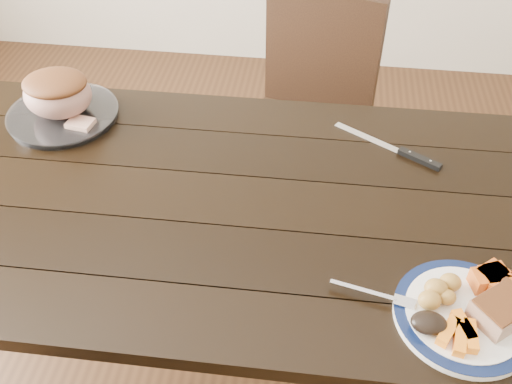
# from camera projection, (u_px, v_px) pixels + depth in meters

# --- Properties ---
(ground) EXTENTS (4.00, 4.00, 0.00)m
(ground) POSITION_uv_depth(u_px,v_px,m) (233.00, 360.00, 1.91)
(ground) COLOR #472B16
(ground) RESTS_ON ground
(dining_table) EXTENTS (1.61, 0.92, 0.75)m
(dining_table) POSITION_uv_depth(u_px,v_px,m) (226.00, 225.00, 1.47)
(dining_table) COLOR black
(dining_table) RESTS_ON ground
(chair_far) EXTENTS (0.53, 0.54, 0.93)m
(chair_far) POSITION_uv_depth(u_px,v_px,m) (307.00, 110.00, 2.07)
(chair_far) COLOR black
(chair_far) RESTS_ON ground
(dinner_plate) EXTENTS (0.28, 0.28, 0.02)m
(dinner_plate) POSITION_uv_depth(u_px,v_px,m) (463.00, 316.00, 1.14)
(dinner_plate) COLOR white
(dinner_plate) RESTS_ON dining_table
(plate_rim) EXTENTS (0.28, 0.28, 0.02)m
(plate_rim) POSITION_uv_depth(u_px,v_px,m) (464.00, 313.00, 1.13)
(plate_rim) COLOR #0B163A
(plate_rim) RESTS_ON dinner_plate
(serving_platter) EXTENTS (0.31, 0.31, 0.02)m
(serving_platter) POSITION_uv_depth(u_px,v_px,m) (64.00, 115.00, 1.65)
(serving_platter) COLOR white
(serving_platter) RESTS_ON dining_table
(pork_slice) EXTENTS (0.13, 0.13, 0.05)m
(pork_slice) POSITION_uv_depth(u_px,v_px,m) (501.00, 311.00, 1.11)
(pork_slice) COLOR #A67D66
(pork_slice) RESTS_ON dinner_plate
(roasted_potatoes) EXTENTS (0.09, 0.09, 0.04)m
(roasted_potatoes) POSITION_uv_depth(u_px,v_px,m) (440.00, 291.00, 1.15)
(roasted_potatoes) COLOR gold
(roasted_potatoes) RESTS_ON dinner_plate
(carrot_batons) EXTENTS (0.08, 0.10, 0.02)m
(carrot_batons) POSITION_uv_depth(u_px,v_px,m) (460.00, 333.00, 1.09)
(carrot_batons) COLOR orange
(carrot_batons) RESTS_ON dinner_plate
(pumpkin_wedges) EXTENTS (0.10, 0.09, 0.04)m
(pumpkin_wedges) POSITION_uv_depth(u_px,v_px,m) (493.00, 280.00, 1.17)
(pumpkin_wedges) COLOR orange
(pumpkin_wedges) RESTS_ON dinner_plate
(dark_mushroom) EXTENTS (0.07, 0.05, 0.03)m
(dark_mushroom) POSITION_uv_depth(u_px,v_px,m) (429.00, 323.00, 1.09)
(dark_mushroom) COLOR black
(dark_mushroom) RESTS_ON dinner_plate
(fork) EXTENTS (0.18, 0.06, 0.00)m
(fork) POSITION_uv_depth(u_px,v_px,m) (379.00, 295.00, 1.16)
(fork) COLOR silver
(fork) RESTS_ON dinner_plate
(roast_joint) EXTENTS (0.19, 0.17, 0.13)m
(roast_joint) POSITION_uv_depth(u_px,v_px,m) (58.00, 95.00, 1.60)
(roast_joint) COLOR #A97467
(roast_joint) RESTS_ON serving_platter
(cut_slice) EXTENTS (0.08, 0.07, 0.02)m
(cut_slice) POSITION_uv_depth(u_px,v_px,m) (81.00, 124.00, 1.59)
(cut_slice) COLOR tan
(cut_slice) RESTS_ON serving_platter
(carving_knife) EXTENTS (0.28, 0.18, 0.01)m
(carving_knife) POSITION_uv_depth(u_px,v_px,m) (406.00, 153.00, 1.52)
(carving_knife) COLOR silver
(carving_knife) RESTS_ON dining_table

